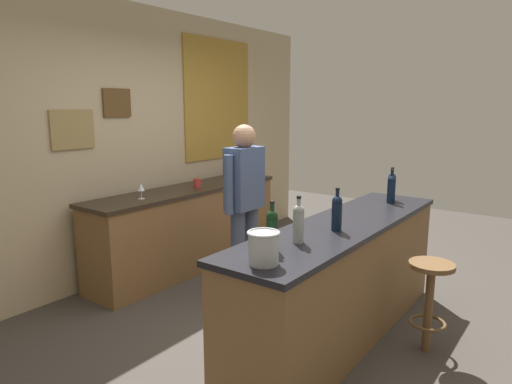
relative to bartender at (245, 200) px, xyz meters
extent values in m
plane|color=#423D38|center=(-0.13, -0.65, -0.94)|extent=(10.00, 10.00, 0.00)
cube|color=tan|center=(-0.13, 1.38, 0.46)|extent=(6.00, 0.06, 2.80)
cube|color=#997F4C|center=(-0.83, 1.34, 0.63)|extent=(0.43, 0.02, 0.36)
cube|color=brown|center=(-0.33, 1.34, 0.87)|extent=(0.32, 0.02, 0.28)
cube|color=#A87F33|center=(1.19, 1.34, 0.91)|extent=(1.19, 0.02, 1.46)
cube|color=brown|center=(-0.13, -1.05, -0.50)|extent=(2.49, 0.57, 0.88)
cube|color=black|center=(-0.13, -1.05, -0.04)|extent=(2.54, 0.60, 0.04)
cube|color=brown|center=(0.27, 1.00, -0.51)|extent=(2.40, 0.53, 0.86)
cube|color=#2D2319|center=(0.27, 1.00, -0.06)|extent=(2.45, 0.56, 0.04)
cylinder|color=#384766|center=(0.10, 0.00, -0.51)|extent=(0.13, 0.13, 0.86)
cylinder|color=#384766|center=(-0.10, 0.00, -0.51)|extent=(0.13, 0.13, 0.86)
cube|color=#3F517A|center=(0.00, 0.00, 0.20)|extent=(0.36, 0.20, 0.56)
sphere|color=#A87A5B|center=(0.00, 0.00, 0.58)|extent=(0.21, 0.21, 0.21)
cylinder|color=#3F517A|center=(0.22, 0.00, 0.17)|extent=(0.08, 0.08, 0.52)
cylinder|color=#3F517A|center=(-0.22, 0.00, 0.17)|extent=(0.08, 0.08, 0.52)
cylinder|color=brown|center=(0.05, -1.66, -0.61)|extent=(0.06, 0.06, 0.65)
torus|color=brown|center=(0.05, -1.66, -0.72)|extent=(0.26, 0.26, 0.02)
cylinder|color=brown|center=(0.05, -1.66, -0.27)|extent=(0.32, 0.32, 0.03)
cylinder|color=black|center=(-0.99, -0.99, 0.08)|extent=(0.07, 0.07, 0.20)
sphere|color=black|center=(-0.99, -0.99, 0.20)|extent=(0.07, 0.07, 0.07)
cylinder|color=black|center=(-0.99, -0.99, 0.23)|extent=(0.03, 0.03, 0.09)
cylinder|color=black|center=(-0.99, -0.99, 0.28)|extent=(0.03, 0.03, 0.02)
cylinder|color=#999E99|center=(-0.76, -1.03, 0.08)|extent=(0.07, 0.07, 0.20)
sphere|color=#999E99|center=(-0.76, -1.03, 0.20)|extent=(0.07, 0.07, 0.07)
cylinder|color=#999E99|center=(-0.76, -1.03, 0.23)|extent=(0.03, 0.03, 0.09)
cylinder|color=black|center=(-0.76, -1.03, 0.28)|extent=(0.03, 0.03, 0.02)
cylinder|color=black|center=(-0.36, -1.10, 0.08)|extent=(0.07, 0.07, 0.20)
sphere|color=black|center=(-0.36, -1.10, 0.20)|extent=(0.07, 0.07, 0.07)
cylinder|color=black|center=(-0.36, -1.10, 0.23)|extent=(0.03, 0.03, 0.09)
cylinder|color=black|center=(-0.36, -1.10, 0.28)|extent=(0.03, 0.03, 0.02)
cylinder|color=black|center=(0.76, -1.08, 0.08)|extent=(0.07, 0.07, 0.20)
sphere|color=black|center=(0.76, -1.08, 0.20)|extent=(0.07, 0.07, 0.07)
cylinder|color=black|center=(0.76, -1.08, 0.23)|extent=(0.03, 0.03, 0.09)
cylinder|color=black|center=(0.76, -1.08, 0.28)|extent=(0.03, 0.03, 0.02)
cylinder|color=black|center=(0.88, -1.04, 0.08)|extent=(0.07, 0.07, 0.20)
sphere|color=black|center=(0.88, -1.04, 0.20)|extent=(0.07, 0.07, 0.07)
cylinder|color=black|center=(0.88, -1.04, 0.23)|extent=(0.03, 0.03, 0.09)
cylinder|color=black|center=(0.88, -1.04, 0.28)|extent=(0.03, 0.03, 0.02)
cylinder|color=#B7BABF|center=(-1.22, -1.09, 0.07)|extent=(0.17, 0.17, 0.18)
torus|color=#B7BABF|center=(-1.22, -1.09, 0.16)|extent=(0.19, 0.19, 0.02)
cylinder|color=silver|center=(-0.41, 0.94, -0.03)|extent=(0.06, 0.06, 0.00)
cylinder|color=silver|center=(-0.41, 0.94, 0.01)|extent=(0.01, 0.01, 0.07)
cone|color=silver|center=(-0.41, 0.94, 0.08)|extent=(0.07, 0.07, 0.08)
cylinder|color=silver|center=(1.31, 0.96, -0.03)|extent=(0.06, 0.06, 0.00)
cylinder|color=silver|center=(1.31, 0.96, 0.01)|extent=(0.01, 0.01, 0.07)
cone|color=silver|center=(1.31, 0.96, 0.08)|extent=(0.07, 0.07, 0.08)
cylinder|color=#B2332D|center=(0.37, 0.95, 0.01)|extent=(0.08, 0.08, 0.09)
torus|color=#B2332D|center=(0.43, 0.95, 0.02)|extent=(0.06, 0.01, 0.06)
camera|label=1|loc=(-3.17, -2.49, 0.86)|focal=31.82mm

